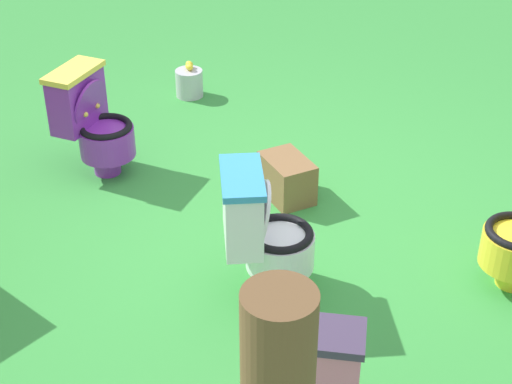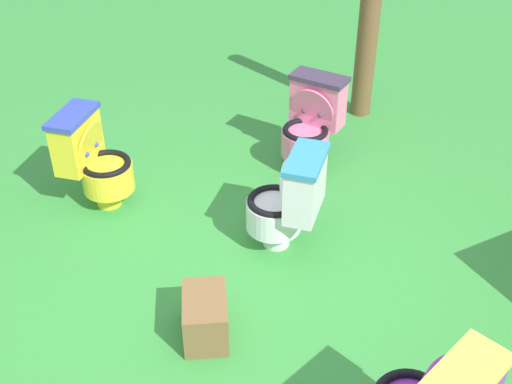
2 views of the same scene
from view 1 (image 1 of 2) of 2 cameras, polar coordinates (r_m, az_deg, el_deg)
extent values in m
plane|color=green|center=(4.97, 1.60, -1.73)|extent=(14.00, 14.00, 0.00)
cylinder|color=pink|center=(3.54, 3.86, -13.54)|extent=(0.52, 0.52, 0.20)
torus|color=black|center=(3.46, 3.93, -12.25)|extent=(0.50, 0.50, 0.04)
cylinder|color=#3F334C|center=(3.50, 3.90, -12.86)|extent=(0.34, 0.34, 0.01)
cube|color=pink|center=(3.21, 3.68, -12.77)|extent=(0.44, 0.40, 0.37)
cube|color=#3F334C|center=(3.07, 3.81, -10.08)|extent=(0.48, 0.43, 0.04)
cube|color=#8CE0E5|center=(3.25, 3.89, -10.90)|extent=(0.09, 0.07, 0.08)
cylinder|color=pink|center=(3.29, 3.85, -11.74)|extent=(0.33, 0.28, 0.35)
sphere|color=#3F334C|center=(3.32, 2.61, -11.99)|extent=(0.04, 0.04, 0.04)
sphere|color=#3F334C|center=(3.32, 5.06, -12.22)|extent=(0.04, 0.04, 0.04)
cylinder|color=purple|center=(5.48, -10.65, 2.06)|extent=(0.24, 0.24, 0.14)
cylinder|color=purple|center=(5.39, -10.65, 3.58)|extent=(0.48, 0.48, 0.20)
torus|color=black|center=(5.34, -10.77, 4.64)|extent=(0.46, 0.46, 0.04)
cylinder|color=#EACC4C|center=(5.36, -10.71, 4.14)|extent=(0.31, 0.31, 0.01)
cube|color=purple|center=(5.38, -12.73, 6.44)|extent=(0.33, 0.45, 0.37)
cube|color=#EACC4C|center=(5.30, -12.99, 8.41)|extent=(0.36, 0.48, 0.04)
cube|color=#8CE0E5|center=(5.30, -11.89, 6.76)|extent=(0.05, 0.10, 0.08)
cylinder|color=purple|center=(5.33, -11.82, 6.13)|extent=(0.22, 0.36, 0.35)
sphere|color=#EACC4C|center=(5.39, -11.33, 6.10)|extent=(0.04, 0.04, 0.04)
sphere|color=#EACC4C|center=(5.29, -12.15, 5.47)|extent=(0.04, 0.04, 0.04)
cylinder|color=white|center=(4.37, 1.44, -6.04)|extent=(0.25, 0.25, 0.14)
cylinder|color=white|center=(4.26, 1.74, -4.23)|extent=(0.52, 0.52, 0.20)
torus|color=black|center=(4.20, 1.76, -2.99)|extent=(0.50, 0.50, 0.04)
cylinder|color=#338CBF|center=(4.23, 1.75, -3.57)|extent=(0.34, 0.34, 0.01)
cube|color=white|center=(4.10, -0.98, -1.38)|extent=(0.44, 0.41, 0.37)
cube|color=#338CBF|center=(3.99, -1.01, 1.05)|extent=(0.47, 0.44, 0.04)
cube|color=#8CE0E5|center=(4.08, 0.43, -0.73)|extent=(0.09, 0.08, 0.08)
cylinder|color=white|center=(4.11, 0.41, -1.49)|extent=(0.33, 0.29, 0.35)
sphere|color=#338CBF|center=(4.19, 0.39, -1.36)|extent=(0.04, 0.04, 0.04)
sphere|color=#338CBF|center=(4.08, 0.56, -2.44)|extent=(0.04, 0.04, 0.04)
cube|color=brown|center=(5.09, 2.23, 0.99)|extent=(0.42, 0.35, 0.28)
cylinder|color=#B7B7BF|center=(6.48, -4.82, 7.80)|extent=(0.22, 0.22, 0.22)
ellipsoid|color=yellow|center=(6.43, -4.83, 8.95)|extent=(0.07, 0.05, 0.05)
ellipsoid|color=yellow|center=(6.47, -4.82, 9.14)|extent=(0.07, 0.05, 0.05)
ellipsoid|color=yellow|center=(6.42, -4.81, 8.93)|extent=(0.07, 0.05, 0.05)
camera|label=2|loc=(6.71, -10.31, 31.89)|focal=45.06mm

